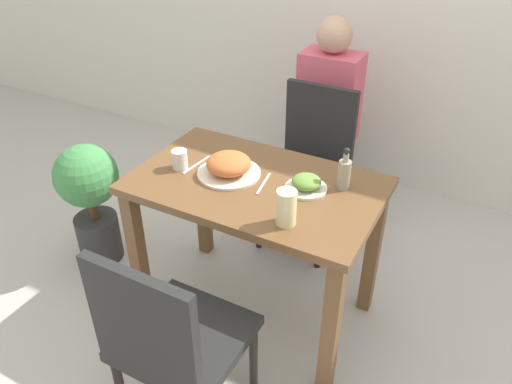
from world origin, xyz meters
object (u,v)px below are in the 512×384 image
Objects in this scene: chair_near at (170,340)px; potted_plant_left at (90,194)px; juice_glass at (286,207)px; person_figure at (328,117)px; chair_far at (310,159)px; sauce_bottle at (344,173)px; drink_cup at (180,159)px; food_plate at (229,166)px; side_plate at (306,184)px.

potted_plant_left is (-0.98, 0.63, -0.08)m from chair_near.
juice_glass is at bearing -7.07° from potted_plant_left.
person_figure is (-0.12, 1.75, 0.09)m from chair_near.
sauce_bottle reaches higher than chair_far.
chair_near is 0.75× the size of person_figure.
chair_far is at bearing 106.49° from juice_glass.
chair_near is 0.92m from sauce_bottle.
potted_plant_left is at bearing -140.81° from chair_far.
drink_cup is at bearing 165.72° from juice_glass.
food_plate is (-0.10, -0.69, 0.29)m from chair_far.
potted_plant_left is at bearing -127.46° from person_figure.
chair_near is 0.79m from side_plate.
food_plate is 0.23× the size of person_figure.
drink_cup is 1.17m from person_figure.
food_plate is 0.42m from juice_glass.
chair_near reaches higher than juice_glass.
chair_near is 1.17m from potted_plant_left.
chair_near is 3.25× the size of food_plate.
side_plate is at bearing -147.25° from sauce_bottle.
juice_glass is (0.20, 0.48, 0.31)m from chair_near.
person_figure is at bearing 105.95° from side_plate.
drink_cup is 0.07× the size of person_figure.
person_figure reaches higher than food_plate.
juice_glass is 1.25m from potted_plant_left.
chair_far is 1.28× the size of potted_plant_left.
side_plate is at bearing 10.11° from drink_cup.
drink_cup is 0.71m from potted_plant_left.
drink_cup is at bearing -165.23° from food_plate.
drink_cup is 0.12× the size of potted_plant_left.
food_plate is 1.47× the size of sauce_bottle.
chair_near reaches higher than drink_cup.
juice_glass is (0.36, -0.20, 0.03)m from food_plate.
sauce_bottle reaches higher than juice_glass.
juice_glass is 0.12× the size of person_figure.
chair_near is 0.76m from food_plate.
food_plate is 1.09m from person_figure.
person_figure reaches higher than juice_glass.
food_plate reaches higher than side_plate.
drink_cup is 0.70m from sauce_bottle.
juice_glass is at bearing -75.94° from person_figure.
food_plate is at bearing 3.93° from potted_plant_left.
chair_far is at bearing 110.28° from side_plate.
chair_far is at bearing 67.39° from drink_cup.
side_plate is at bearing -74.05° from person_figure.
juice_glass reaches higher than potted_plant_left.
drink_cup is (-0.55, -0.10, 0.01)m from side_plate.
chair_far is 0.74m from side_plate.
chair_near is 1.76m from person_figure.
potted_plant_left is at bearing -172.01° from sauce_bottle.
chair_near reaches higher than side_plate.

